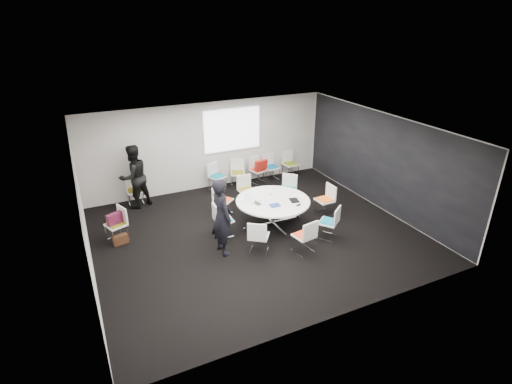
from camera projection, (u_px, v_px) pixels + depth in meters
name	position (u px, v px, depth m)	size (l,w,h in m)	color
room_shell	(259.00, 184.00, 9.95)	(8.08, 7.08, 2.88)	black
conference_table	(273.00, 207.00, 10.75)	(1.98, 1.98, 0.73)	silver
projection_screen	(232.00, 130.00, 12.89)	(1.90, 0.03, 1.35)	white
chair_ring_a	(324.00, 205.00, 11.40)	(0.46, 0.47, 0.88)	silver
chair_ring_b	(288.00, 195.00, 12.08)	(0.64, 0.64, 0.88)	silver
chair_ring_c	(247.00, 196.00, 12.01)	(0.47, 0.46, 0.88)	silver
chair_ring_d	(223.00, 206.00, 11.37)	(0.64, 0.64, 0.88)	silver
chair_ring_e	(223.00, 225.00, 10.32)	(0.45, 0.46, 0.88)	silver
chair_ring_f	(258.00, 242.00, 9.56)	(0.64, 0.63, 0.88)	silver
chair_ring_g	(304.00, 242.00, 9.58)	(0.53, 0.52, 0.88)	silver
chair_ring_h	(329.00, 228.00, 10.21)	(0.64, 0.63, 0.88)	silver
chair_back_a	(217.00, 181.00, 13.02)	(0.60, 0.60, 0.88)	silver
chair_back_b	(238.00, 178.00, 13.31)	(0.59, 0.58, 0.88)	silver
chair_back_c	(258.00, 175.00, 13.55)	(0.57, 0.56, 0.88)	silver
chair_back_d	(271.00, 172.00, 13.80)	(0.51, 0.50, 0.88)	silver
chair_back_e	(290.00, 169.00, 14.09)	(0.49, 0.48, 0.88)	silver
chair_spare_left	(117.00, 230.00, 10.09)	(0.58, 0.59, 0.88)	silver
chair_person_back	(136.00, 196.00, 12.01)	(0.47, 0.46, 0.88)	silver
person_main	(222.00, 217.00, 9.31)	(0.69, 0.46, 1.90)	black
person_back	(134.00, 177.00, 11.59)	(0.92, 0.72, 1.90)	black
laptop	(258.00, 202.00, 10.51)	(0.31, 0.20, 0.02)	#333338
laptop_lid	(250.00, 198.00, 10.48)	(0.30, 0.02, 0.22)	silver
notebook_black	(294.00, 200.00, 10.63)	(0.22, 0.30, 0.02)	black
tablet_folio	(275.00, 205.00, 10.35)	(0.26, 0.20, 0.03)	navy
papers_right	(284.00, 193.00, 11.06)	(0.30, 0.21, 0.00)	silver
papers_front	(299.00, 196.00, 10.92)	(0.30, 0.21, 0.00)	white
cup	(270.00, 194.00, 10.91)	(0.08, 0.08, 0.09)	white
phone	(299.00, 205.00, 10.38)	(0.14, 0.07, 0.01)	black
maroon_bag	(115.00, 218.00, 9.94)	(0.40, 0.14, 0.28)	#55162F
brown_bag	(121.00, 239.00, 9.99)	(0.36, 0.16, 0.24)	#3E2313
red_jacket	(261.00, 165.00, 13.20)	(0.44, 0.10, 0.35)	#9F1B13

